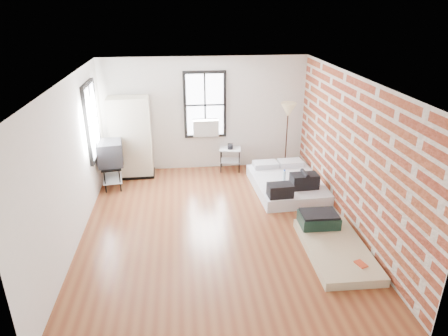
{
  "coord_description": "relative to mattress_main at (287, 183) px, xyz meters",
  "views": [
    {
      "loc": [
        -0.58,
        -6.58,
        4.01
      ],
      "look_at": [
        0.17,
        0.3,
        1.09
      ],
      "focal_mm": 32.0,
      "sensor_mm": 36.0,
      "label": 1
    }
  ],
  "objects": [
    {
      "name": "ground",
      "position": [
        -1.75,
        -1.41,
        -0.18
      ],
      "size": [
        6.0,
        6.0,
        0.0
      ],
      "primitive_type": "plane",
      "color": "brown",
      "rests_on": "ground"
    },
    {
      "name": "room_shell",
      "position": [
        -1.51,
        -1.04,
        1.56
      ],
      "size": [
        5.02,
        6.02,
        2.8
      ],
      "color": "silver",
      "rests_on": "ground"
    },
    {
      "name": "mattress_main",
      "position": [
        0.0,
        0.0,
        0.0
      ],
      "size": [
        1.58,
        2.07,
        0.64
      ],
      "rotation": [
        0.0,
        0.0,
        0.05
      ],
      "color": "white",
      "rests_on": "ground"
    },
    {
      "name": "mattress_bare",
      "position": [
        0.18,
        -2.33,
        -0.05
      ],
      "size": [
        1.02,
        1.9,
        0.41
      ],
      "rotation": [
        0.0,
        0.0,
        -0.02
      ],
      "color": "tan",
      "rests_on": "ground"
    },
    {
      "name": "wardrobe",
      "position": [
        -3.55,
        1.24,
        0.8
      ],
      "size": [
        1.0,
        0.59,
        1.95
      ],
      "rotation": [
        0.0,
        0.0,
        0.02
      ],
      "color": "black",
      "rests_on": "ground"
    },
    {
      "name": "side_table",
      "position": [
        -1.15,
        1.31,
        0.29
      ],
      "size": [
        0.58,
        0.49,
        0.69
      ],
      "rotation": [
        0.0,
        0.0,
        -0.15
      ],
      "color": "black",
      "rests_on": "ground"
    },
    {
      "name": "floor_lamp",
      "position": [
        0.24,
        1.17,
        1.31
      ],
      "size": [
        0.37,
        0.37,
        1.73
      ],
      "color": "black",
      "rests_on": "ground"
    },
    {
      "name": "tv_stand",
      "position": [
        -3.96,
        0.65,
        0.61
      ],
      "size": [
        0.62,
        0.83,
        1.09
      ],
      "rotation": [
        0.0,
        0.0,
        0.14
      ],
      "color": "black",
      "rests_on": "ground"
    }
  ]
}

